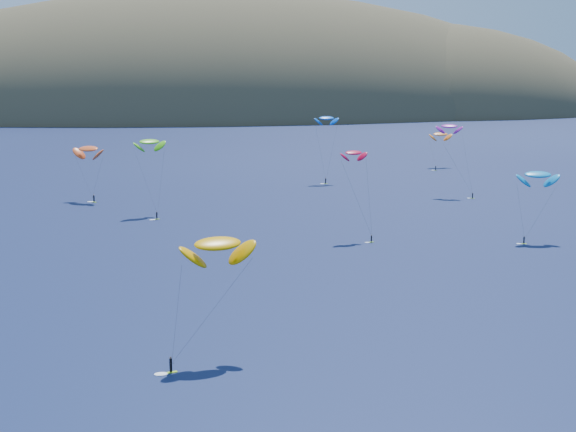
% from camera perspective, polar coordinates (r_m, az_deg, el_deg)
% --- Properties ---
extents(island, '(730.00, 300.00, 210.00)m').
position_cam_1_polar(island, '(645.44, -3.41, 6.52)').
color(island, '#3D3526').
rests_on(island, ground).
extents(kitesurfer_1, '(11.07, 10.57, 17.79)m').
position_cam_1_polar(kitesurfer_1, '(239.20, -14.02, 4.66)').
color(kitesurfer_1, '#9BD818').
rests_on(kitesurfer_1, ground).
extents(kitesurfer_2, '(13.28, 10.45, 18.46)m').
position_cam_1_polar(kitesurfer_2, '(109.49, -5.03, -1.99)').
color(kitesurfer_2, '#9BD818').
rests_on(kitesurfer_2, ground).
extents(kitesurfer_3, '(9.55, 14.35, 21.37)m').
position_cam_1_polar(kitesurfer_3, '(215.11, -9.83, 5.22)').
color(kitesurfer_3, '#9BD818').
rests_on(kitesurfer_3, ground).
extents(kitesurfer_4, '(8.19, 8.44, 23.35)m').
position_cam_1_polar(kitesurfer_4, '(268.38, 2.75, 6.96)').
color(kitesurfer_4, '#9BD818').
rests_on(kitesurfer_4, ground).
extents(kitesurfer_5, '(10.09, 7.36, 17.44)m').
position_cam_1_polar(kitesurfer_5, '(188.67, 17.34, 2.83)').
color(kitesurfer_5, '#9BD818').
rests_on(kitesurfer_5, ground).
extents(kitesurfer_6, '(9.52, 12.32, 22.73)m').
position_cam_1_polar(kitesurfer_6, '(246.20, 11.41, 6.27)').
color(kitesurfer_6, '#9BD818').
rests_on(kitesurfer_6, ground).
extents(kitesurfer_9, '(6.83, 9.55, 21.17)m').
position_cam_1_polar(kitesurfer_9, '(183.38, 4.70, 4.49)').
color(kitesurfer_9, '#9BD818').
rests_on(kitesurfer_9, ground).
extents(kitesurfer_11, '(10.39, 12.96, 14.80)m').
position_cam_1_polar(kitesurfer_11, '(311.69, 10.79, 5.74)').
color(kitesurfer_11, '#9BD818').
rests_on(kitesurfer_11, ground).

